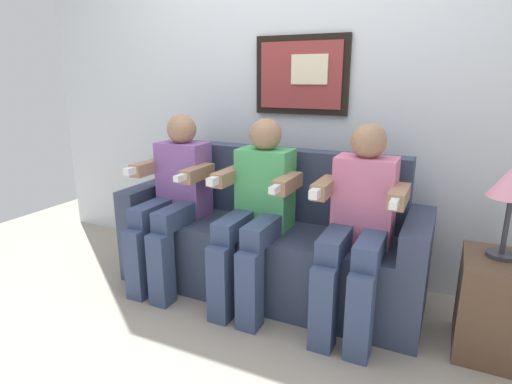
# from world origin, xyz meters

# --- Properties ---
(ground_plane) EXTENTS (5.60, 5.60, 0.00)m
(ground_plane) POSITION_xyz_m (0.00, 0.00, 0.00)
(ground_plane) COLOR #9E9384
(back_wall_assembly) EXTENTS (4.31, 0.10, 2.60)m
(back_wall_assembly) POSITION_xyz_m (0.00, 0.76, 1.30)
(back_wall_assembly) COLOR silver
(back_wall_assembly) RESTS_ON ground_plane
(couch) EXTENTS (1.91, 0.58, 0.90)m
(couch) POSITION_xyz_m (0.00, 0.33, 0.31)
(couch) COLOR #333D56
(couch) RESTS_ON ground_plane
(person_on_left) EXTENTS (0.46, 0.56, 1.11)m
(person_on_left) POSITION_xyz_m (-0.59, 0.16, 0.61)
(person_on_left) COLOR #8C59A5
(person_on_left) RESTS_ON ground_plane
(person_in_middle) EXTENTS (0.46, 0.56, 1.11)m
(person_in_middle) POSITION_xyz_m (-0.00, 0.16, 0.61)
(person_in_middle) COLOR #4CB266
(person_in_middle) RESTS_ON ground_plane
(person_on_right) EXTENTS (0.46, 0.56, 1.11)m
(person_on_right) POSITION_xyz_m (0.59, 0.16, 0.61)
(person_on_right) COLOR pink
(person_on_right) RESTS_ON ground_plane
(side_table_right) EXTENTS (0.40, 0.40, 0.50)m
(side_table_right) POSITION_xyz_m (1.30, 0.22, 0.25)
(side_table_right) COLOR brown
(side_table_right) RESTS_ON ground_plane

